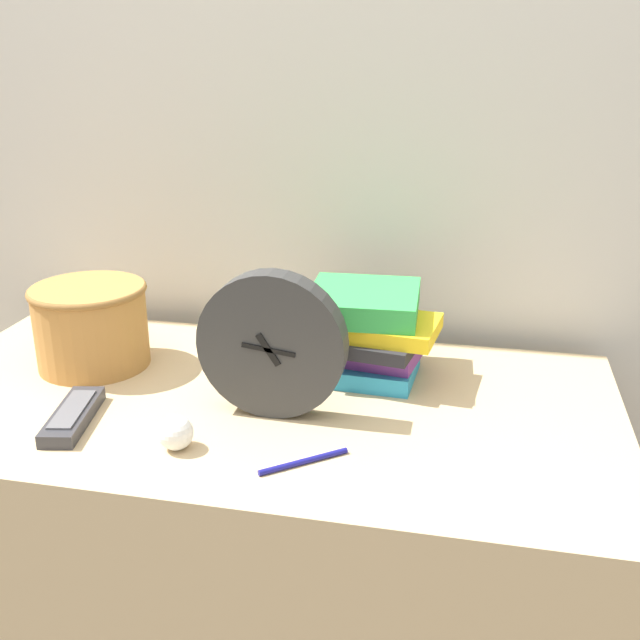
% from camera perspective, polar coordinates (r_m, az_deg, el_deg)
% --- Properties ---
extents(wall_back, '(6.00, 0.04, 2.40)m').
position_cam_1_polar(wall_back, '(1.41, -1.05, 16.90)').
color(wall_back, beige).
rests_on(wall_back, ground_plane).
extents(desk, '(1.12, 0.58, 0.76)m').
position_cam_1_polar(desk, '(1.39, -4.44, -20.15)').
color(desk, tan).
rests_on(desk, ground_plane).
extents(desk_clock, '(0.22, 0.04, 0.22)m').
position_cam_1_polar(desk_clock, '(1.09, -3.69, -1.92)').
color(desk_clock, '#333333').
rests_on(desk_clock, desk).
extents(book_stack, '(0.25, 0.20, 0.14)m').
position_cam_1_polar(book_stack, '(1.24, 3.23, -0.86)').
color(book_stack, '#2D9ED1').
rests_on(book_stack, desk).
extents(basket, '(0.20, 0.20, 0.14)m').
position_cam_1_polar(basket, '(1.33, -17.05, -0.22)').
color(basket, '#B27A3D').
rests_on(basket, desk).
extents(tv_remote, '(0.08, 0.17, 0.02)m').
position_cam_1_polar(tv_remote, '(1.16, -18.31, -6.93)').
color(tv_remote, '#333338').
rests_on(tv_remote, desk).
extents(crumpled_paper_ball, '(0.05, 0.05, 0.05)m').
position_cam_1_polar(crumpled_paper_ball, '(1.05, -10.93, -8.43)').
color(crumpled_paper_ball, white).
rests_on(crumpled_paper_ball, desk).
extents(pen, '(0.10, 0.09, 0.01)m').
position_cam_1_polar(pen, '(1.00, -1.25, -10.72)').
color(pen, navy).
rests_on(pen, desk).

